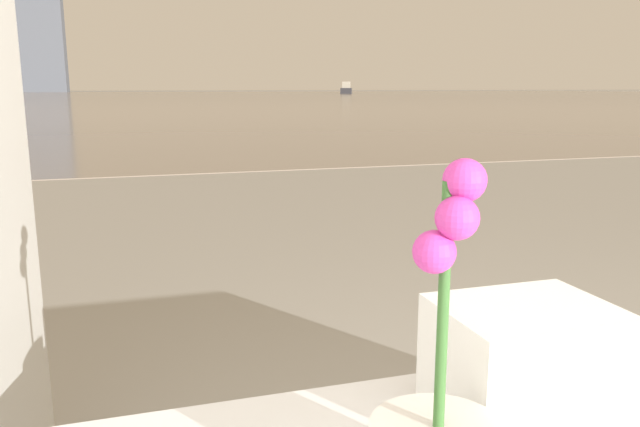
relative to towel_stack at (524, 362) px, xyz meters
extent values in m
cylinder|color=#38662D|center=(-0.20, -0.13, 0.14)|extent=(0.01, 0.01, 0.27)
sphere|color=#CC3899|center=(-0.18, -0.13, 0.28)|extent=(0.04, 0.04, 0.04)
sphere|color=#CC3899|center=(-0.19, -0.14, 0.24)|extent=(0.04, 0.04, 0.04)
sphere|color=#CC3899|center=(-0.21, -0.13, 0.21)|extent=(0.04, 0.04, 0.04)
cube|color=white|center=(0.00, 0.00, -0.06)|extent=(0.23, 0.18, 0.04)
cube|color=white|center=(0.00, 0.00, -0.02)|extent=(0.23, 0.18, 0.04)
cube|color=white|center=(0.00, 0.00, 0.02)|extent=(0.23, 0.18, 0.04)
cube|color=white|center=(0.00, 0.00, 0.06)|extent=(0.23, 0.18, 0.04)
cube|color=gray|center=(0.19, 61.09, -0.56)|extent=(180.00, 110.00, 0.01)
cube|color=#2D2D33|center=(27.74, 79.02, -0.19)|extent=(2.84, 4.38, 0.72)
cube|color=#B2A893|center=(27.74, 79.02, 0.59)|extent=(1.53, 1.82, 0.83)
camera|label=1|loc=(-0.50, -0.67, 0.37)|focal=35.00mm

